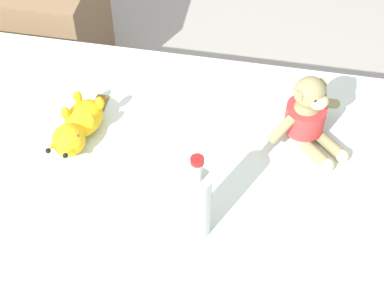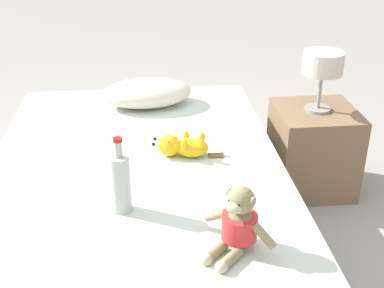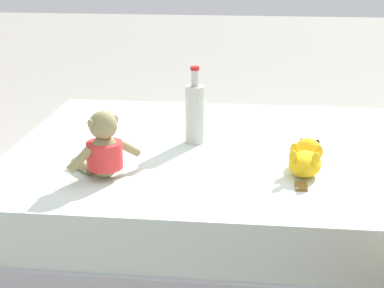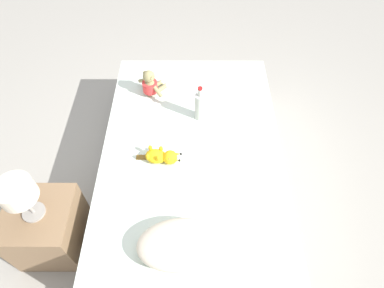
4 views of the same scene
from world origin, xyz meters
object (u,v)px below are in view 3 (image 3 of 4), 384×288
Objects in this scene: bed at (271,205)px; glass_bottle at (195,113)px; plush_yellow_creature at (306,158)px; plush_monkey at (103,150)px.

bed is 6.79× the size of glass_bottle.
plush_yellow_creature is 0.50m from glass_bottle.
glass_bottle is (-0.06, -0.31, 0.36)m from bed.
plush_monkey is 0.48m from glass_bottle.
bed is 8.11× the size of plush_monkey.
plush_yellow_creature is (-0.13, 0.69, -0.05)m from plush_monkey.
glass_bottle reaches higher than plush_yellow_creature.
plush_monkey is at bearing -34.44° from glass_bottle.
plush_yellow_creature is at bearing 100.45° from plush_monkey.
glass_bottle is at bearing -122.56° from plush_yellow_creature.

